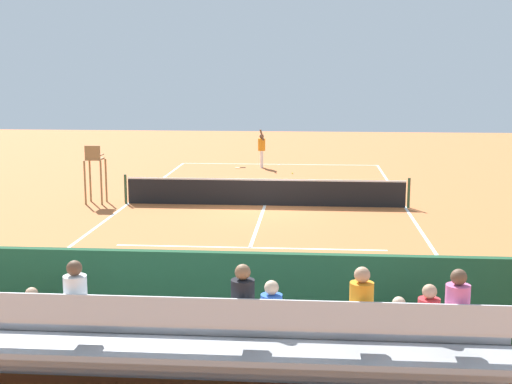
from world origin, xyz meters
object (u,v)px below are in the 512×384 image
bleacher_stand (199,346)px  tennis_ball_near (292,173)px  tennis_net (265,192)px  tennis_racket (238,168)px  courtside_bench (377,326)px  equipment_bag (267,347)px  umpire_chair (95,168)px  tennis_player (262,147)px

bleacher_stand → tennis_ball_near: bleacher_stand is taller
tennis_net → tennis_racket: (1.99, -9.54, -0.49)m
courtside_bench → equipment_bag: 1.92m
umpire_chair → bleacher_stand: bearing=112.4°
tennis_player → courtside_bench: bearing=99.0°
tennis_player → umpire_chair: bearing=61.2°
bleacher_stand → umpire_chair: 16.58m
courtside_bench → equipment_bag: courtside_bench is taller
umpire_chair → tennis_racket: 10.58m
bleacher_stand → tennis_net: bearing=-89.6°
tennis_net → tennis_racket: tennis_net is taller
tennis_net → courtside_bench: size_ratio=5.72×
tennis_player → equipment_bag: bearing=94.4°
umpire_chair → tennis_net: bearing=-179.3°
umpire_chair → courtside_bench: 16.00m
tennis_player → tennis_ball_near: 2.73m
tennis_racket → tennis_net: bearing=101.8°
courtside_bench → equipment_bag: size_ratio=2.00×
tennis_net → tennis_ball_near: (-0.77, -7.73, -0.47)m
courtside_bench → tennis_ball_near: size_ratio=27.27×
bleacher_stand → equipment_bag: 2.31m
equipment_bag → tennis_racket: (2.92, -22.94, -0.16)m
equipment_bag → tennis_player: (1.76, -23.11, 0.84)m
bleacher_stand → courtside_bench: size_ratio=5.03×
tennis_net → tennis_player: tennis_player is taller
tennis_player → tennis_racket: (1.16, 0.17, -1.00)m
umpire_chair → tennis_player: umpire_chair is taller
tennis_net → tennis_player: bearing=-85.2°
courtside_bench → tennis_racket: bearing=-78.1°
umpire_chair → tennis_ball_near: umpire_chair is taller
equipment_bag → tennis_player: bearing=-85.6°
courtside_bench → tennis_player: size_ratio=0.93×
equipment_bag → tennis_player: size_ratio=0.47×
tennis_player → tennis_net: bearing=94.8°
bleacher_stand → equipment_bag: bleacher_stand is taller
tennis_player → tennis_ball_near: tennis_player is taller
tennis_net → bleacher_stand: bearing=90.4°
umpire_chair → tennis_player: 11.17m
tennis_net → courtside_bench: bearing=102.0°
bleacher_stand → umpire_chair: (6.31, -15.33, 0.33)m
tennis_player → tennis_racket: size_ratio=3.35×
tennis_player → tennis_ball_near: (-1.59, 1.98, -0.98)m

